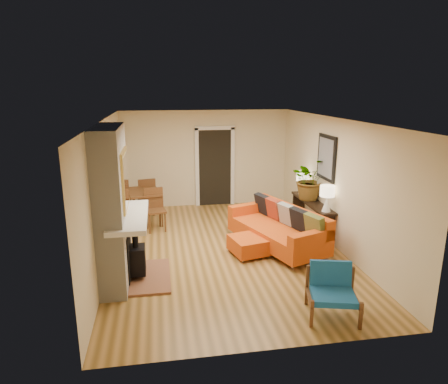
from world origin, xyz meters
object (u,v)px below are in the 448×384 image
(ottoman, at_px, (250,245))
(console_table, at_px, (312,208))
(lamp_near, at_px, (327,195))
(sofa, at_px, (280,228))
(lamp_far, at_px, (303,180))
(dining_table, at_px, (147,197))
(blue_chair, at_px, (332,288))
(houseplant, at_px, (310,179))

(ottoman, distance_m, console_table, 1.95)
(lamp_near, bearing_deg, sofa, 174.66)
(console_table, relative_size, lamp_far, 3.43)
(dining_table, bearing_deg, sofa, -36.54)
(ottoman, relative_size, blue_chair, 1.00)
(console_table, relative_size, houseplant, 1.95)
(ottoman, relative_size, dining_table, 0.46)
(sofa, distance_m, ottoman, 0.80)
(lamp_near, bearing_deg, console_table, 90.00)
(sofa, relative_size, blue_chair, 2.93)
(console_table, distance_m, lamp_far, 0.83)
(sofa, relative_size, houseplant, 2.61)
(lamp_far, height_order, houseplant, houseplant)
(sofa, height_order, blue_chair, sofa)
(houseplant, bearing_deg, ottoman, -144.27)
(lamp_near, bearing_deg, lamp_far, 90.00)
(ottoman, xyz_separation_m, dining_table, (-2.00, 2.33, 0.42))
(dining_table, height_order, lamp_far, lamp_far)
(lamp_near, relative_size, houseplant, 0.57)
(sofa, xyz_separation_m, blue_chair, (-0.02, -2.56, 0.00))
(lamp_near, bearing_deg, houseplant, 90.61)
(ottoman, height_order, lamp_far, lamp_far)
(sofa, height_order, dining_table, dining_table)
(sofa, xyz_separation_m, houseplant, (0.93, 0.85, 0.80))
(houseplant, bearing_deg, sofa, -137.60)
(console_table, height_order, lamp_near, lamp_near)
(blue_chair, distance_m, console_table, 3.35)
(blue_chair, relative_size, houseplant, 0.89)
(lamp_near, distance_m, lamp_far, 1.41)
(sofa, xyz_separation_m, dining_table, (-2.71, 2.01, 0.24))
(blue_chair, bearing_deg, lamp_near, 68.82)
(sofa, xyz_separation_m, lamp_far, (0.94, 1.32, 0.67))
(console_table, bearing_deg, lamp_far, 90.00)
(sofa, relative_size, ottoman, 2.92)
(blue_chair, xyz_separation_m, console_table, (0.96, 3.21, 0.18))
(lamp_far, bearing_deg, console_table, -90.00)
(dining_table, bearing_deg, houseplant, -17.68)
(sofa, xyz_separation_m, ottoman, (-0.71, -0.33, -0.19))
(sofa, distance_m, lamp_far, 1.75)
(sofa, bearing_deg, ottoman, -155.04)
(ottoman, bearing_deg, lamp_near, 8.35)
(ottoman, xyz_separation_m, lamp_far, (1.64, 1.65, 0.86))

